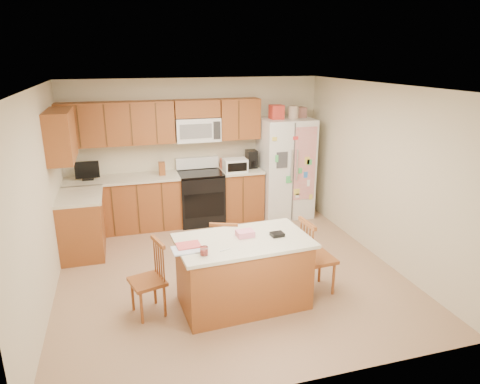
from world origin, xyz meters
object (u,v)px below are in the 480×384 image
object	(u,v)px
windsor_chair_back	(225,252)
windsor_chair_right	(316,258)
refrigerator	(285,167)
windsor_chair_left	(149,280)
stove	(201,196)
island	(243,271)

from	to	relation	value
windsor_chair_back	windsor_chair_right	xyz separation A→B (m)	(1.03, -0.54, 0.04)
refrigerator	windsor_chair_left	bearing A→B (deg)	-135.95
stove	refrigerator	xyz separation A→B (m)	(1.57, -0.06, 0.45)
island	windsor_chair_right	xyz separation A→B (m)	(0.95, 0.04, 0.03)
windsor_chair_left	windsor_chair_back	xyz separation A→B (m)	(1.01, 0.48, -0.01)
windsor_chair_back	island	bearing A→B (deg)	-82.70
windsor_chair_back	stove	bearing A→B (deg)	87.24
stove	windsor_chair_left	bearing A→B (deg)	-112.75
island	windsor_chair_left	xyz separation A→B (m)	(-1.09, 0.10, -0.01)
windsor_chair_back	windsor_chair_left	bearing A→B (deg)	-154.80
island	windsor_chair_right	bearing A→B (deg)	2.12
island	windsor_chair_back	size ratio (longest dim) A/B	1.87
stove	windsor_chair_back	world-z (taller)	stove
windsor_chair_left	windsor_chair_back	bearing A→B (deg)	25.20
stove	windsor_chair_right	size ratio (longest dim) A/B	1.18
island	windsor_chair_back	bearing A→B (deg)	97.30
windsor_chair_left	island	bearing A→B (deg)	-5.45
island	windsor_chair_left	world-z (taller)	island
stove	windsor_chair_right	distance (m)	2.88
windsor_chair_left	windsor_chair_back	distance (m)	1.12
refrigerator	windsor_chair_right	size ratio (longest dim) A/B	2.13
windsor_chair_right	island	bearing A→B (deg)	-177.88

